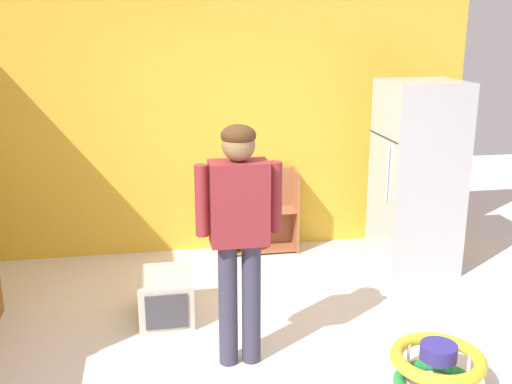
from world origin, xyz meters
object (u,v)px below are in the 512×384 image
standing_person (239,223)px  refrigerator (417,177)px  pet_carrier (165,296)px  bookshelf (252,217)px  baby_walker (437,367)px

standing_person → refrigerator: bearing=36.8°
refrigerator → pet_carrier: size_ratio=3.22×
bookshelf → baby_walker: size_ratio=1.41×
refrigerator → bookshelf: 1.68m
refrigerator → baby_walker: refrigerator is taller
baby_walker → refrigerator: bearing=70.4°
pet_carrier → refrigerator: bearing=15.5°
refrigerator → pet_carrier: refrigerator is taller
bookshelf → standing_person: 2.22m
pet_carrier → bookshelf: bearing=54.9°
refrigerator → bookshelf: refrigerator is taller
refrigerator → standing_person: 2.37m
pet_carrier → standing_person: bearing=-57.2°
refrigerator → baby_walker: (-0.70, -1.97, -0.73)m
pet_carrier → baby_walker: bearing=-38.0°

